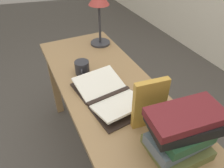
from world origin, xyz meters
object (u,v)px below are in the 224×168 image
(book_stack_tall, at_px, (181,133))
(book_standing_upright, at_px, (150,104))
(coffee_mug, at_px, (82,68))
(open_book, at_px, (109,95))
(reading_lamp, at_px, (99,6))

(book_stack_tall, relative_size, book_standing_upright, 1.18)
(book_stack_tall, relative_size, coffee_mug, 2.61)
(book_stack_tall, bearing_deg, coffee_mug, -166.61)
(book_standing_upright, bearing_deg, coffee_mug, -158.11)
(open_book, distance_m, coffee_mug, 0.30)
(coffee_mug, bearing_deg, book_stack_tall, 13.39)
(open_book, distance_m, book_standing_upright, 0.30)
(book_stack_tall, xyz_separation_m, reading_lamp, (-1.07, 0.09, 0.19))
(book_stack_tall, height_order, book_standing_upright, book_standing_upright)
(reading_lamp, relative_size, coffee_mug, 3.41)
(book_standing_upright, relative_size, reading_lamp, 0.65)
(open_book, relative_size, book_standing_upright, 1.83)
(book_stack_tall, height_order, coffee_mug, book_stack_tall)
(coffee_mug, bearing_deg, open_book, 10.62)
(book_standing_upright, distance_m, reading_lamp, 0.91)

